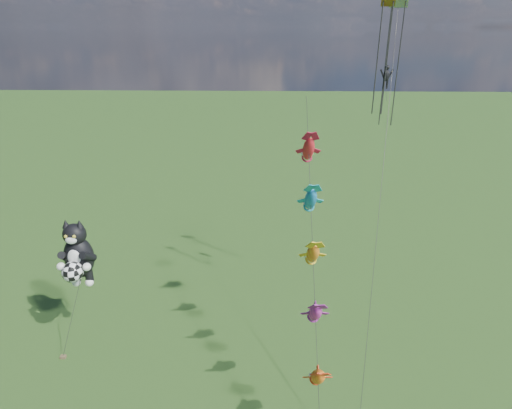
{
  "coord_description": "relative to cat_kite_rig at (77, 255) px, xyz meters",
  "views": [
    {
      "loc": [
        13.29,
        -21.02,
        23.03
      ],
      "look_at": [
        12.46,
        8.89,
        10.59
      ],
      "focal_mm": 30.0,
      "sensor_mm": 36.0,
      "label": 1
    }
  ],
  "objects": [
    {
      "name": "fish_windsock_rig",
      "position": [
        16.76,
        -4.89,
        3.03
      ],
      "size": [
        1.05,
        15.97,
        18.75
      ],
      "rotation": [
        0.0,
        0.0,
        0.35
      ],
      "color": "brown",
      "rests_on": "ground"
    },
    {
      "name": "ground",
      "position": [
        0.7,
        -6.29,
        -7.48
      ],
      "size": [
        300.0,
        300.0,
        0.0
      ],
      "primitive_type": "plane",
      "color": "#15370D"
    },
    {
      "name": "cat_kite_rig",
      "position": [
        0.0,
        0.0,
        0.0
      ],
      "size": [
        2.8,
        4.16,
        10.25
      ],
      "rotation": [
        0.0,
        0.0,
        -0.42
      ],
      "color": "brown",
      "rests_on": "ground"
    },
    {
      "name": "parafoil_rig",
      "position": [
        22.1,
        3.29,
        12.87
      ],
      "size": [
        4.83,
        17.23,
        24.88
      ],
      "rotation": [
        0.0,
        0.0,
        -0.15
      ],
      "color": "brown",
      "rests_on": "ground"
    }
  ]
}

